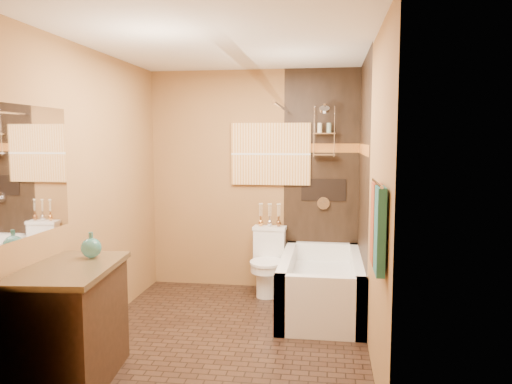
% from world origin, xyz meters
% --- Properties ---
extents(floor, '(3.00, 3.00, 0.00)m').
position_xyz_m(floor, '(0.00, 0.00, 0.00)').
color(floor, black).
rests_on(floor, ground).
extents(wall_left, '(0.02, 3.00, 2.50)m').
position_xyz_m(wall_left, '(-1.20, 0.00, 1.25)').
color(wall_left, olive).
rests_on(wall_left, floor).
extents(wall_right, '(0.02, 3.00, 2.50)m').
position_xyz_m(wall_right, '(1.20, 0.00, 1.25)').
color(wall_right, olive).
rests_on(wall_right, floor).
extents(wall_back, '(2.40, 0.02, 2.50)m').
position_xyz_m(wall_back, '(0.00, 1.50, 1.25)').
color(wall_back, olive).
rests_on(wall_back, floor).
extents(wall_front, '(2.40, 0.02, 2.50)m').
position_xyz_m(wall_front, '(0.00, -1.50, 1.25)').
color(wall_front, olive).
rests_on(wall_front, floor).
extents(ceiling, '(3.00, 3.00, 0.00)m').
position_xyz_m(ceiling, '(0.00, 0.00, 2.50)').
color(ceiling, silver).
rests_on(ceiling, wall_back).
extents(alcove_tile_back, '(0.85, 0.01, 2.50)m').
position_xyz_m(alcove_tile_back, '(0.78, 1.49, 1.25)').
color(alcove_tile_back, black).
rests_on(alcove_tile_back, wall_back).
extents(alcove_tile_right, '(0.01, 1.50, 2.50)m').
position_xyz_m(alcove_tile_right, '(1.19, 0.75, 1.25)').
color(alcove_tile_right, black).
rests_on(alcove_tile_right, wall_right).
extents(mosaic_band_back, '(0.85, 0.01, 0.10)m').
position_xyz_m(mosaic_band_back, '(0.78, 1.48, 1.62)').
color(mosaic_band_back, '#9B531C').
rests_on(mosaic_band_back, alcove_tile_back).
extents(mosaic_band_right, '(0.01, 1.50, 0.10)m').
position_xyz_m(mosaic_band_right, '(1.18, 0.75, 1.62)').
color(mosaic_band_right, '#9B531C').
rests_on(mosaic_band_right, alcove_tile_right).
extents(alcove_niche, '(0.50, 0.01, 0.25)m').
position_xyz_m(alcove_niche, '(0.80, 1.48, 1.15)').
color(alcove_niche, black).
rests_on(alcove_niche, alcove_tile_back).
extents(shower_fixtures, '(0.24, 0.33, 1.16)m').
position_xyz_m(shower_fixtures, '(0.80, 1.38, 1.67)').
color(shower_fixtures, silver).
rests_on(shower_fixtures, floor).
extents(curtain_rod, '(0.03, 1.55, 0.03)m').
position_xyz_m(curtain_rod, '(0.40, 0.75, 2.02)').
color(curtain_rod, silver).
rests_on(curtain_rod, wall_back).
extents(towel_bar, '(0.02, 0.55, 0.02)m').
position_xyz_m(towel_bar, '(1.15, -1.05, 1.45)').
color(towel_bar, silver).
rests_on(towel_bar, wall_right).
extents(towel_teal, '(0.05, 0.22, 0.52)m').
position_xyz_m(towel_teal, '(1.16, -1.18, 1.18)').
color(towel_teal, '#1D625F').
rests_on(towel_teal, towel_bar).
extents(towel_rust, '(0.05, 0.22, 0.52)m').
position_xyz_m(towel_rust, '(1.16, -0.92, 1.18)').
color(towel_rust, maroon).
rests_on(towel_rust, towel_bar).
extents(sunset_painting, '(0.90, 0.04, 0.70)m').
position_xyz_m(sunset_painting, '(0.20, 1.48, 1.55)').
color(sunset_painting, orange).
rests_on(sunset_painting, wall_back).
extents(vanity_mirror, '(0.01, 1.00, 0.90)m').
position_xyz_m(vanity_mirror, '(-1.19, -1.00, 1.50)').
color(vanity_mirror, white).
rests_on(vanity_mirror, wall_left).
extents(bathtub, '(0.80, 1.50, 0.55)m').
position_xyz_m(bathtub, '(0.80, 0.75, 0.22)').
color(bathtub, white).
rests_on(bathtub, floor).
extents(toilet, '(0.38, 0.56, 0.73)m').
position_xyz_m(toilet, '(0.20, 1.23, 0.37)').
color(toilet, white).
rests_on(toilet, floor).
extents(vanity, '(0.68, 1.01, 0.84)m').
position_xyz_m(vanity, '(-0.92, -1.00, 0.42)').
color(vanity, black).
rests_on(vanity, floor).
extents(teal_bottle, '(0.19, 0.19, 0.24)m').
position_xyz_m(teal_bottle, '(-0.87, -0.75, 0.94)').
color(teal_bottle, '#277772').
rests_on(teal_bottle, vanity).
extents(bud_vases, '(0.26, 0.05, 0.25)m').
position_xyz_m(bud_vases, '(0.20, 1.39, 0.87)').
color(bud_vases, '#DD9345').
rests_on(bud_vases, toilet).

